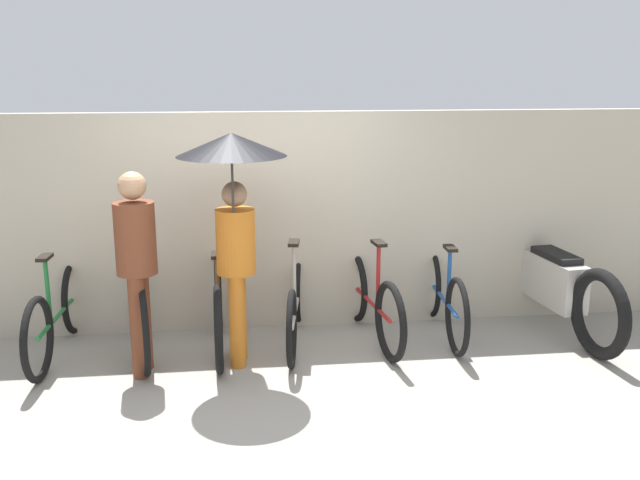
{
  "coord_description": "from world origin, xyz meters",
  "views": [
    {
      "loc": [
        -0.18,
        -4.84,
        2.45
      ],
      "look_at": [
        0.54,
        0.99,
        1.0
      ],
      "focal_mm": 40.0,
      "sensor_mm": 36.0,
      "label": 1
    }
  ],
  "objects_px": {
    "parked_bicycle_0": "(58,314)",
    "parked_bicycle_4": "(371,301)",
    "pedestrian_leading": "(137,258)",
    "motorcycle": "(554,285)",
    "parked_bicycle_3": "(296,304)",
    "parked_bicycle_1": "(139,306)",
    "parked_bicycle_5": "(443,296)",
    "parked_bicycle_2": "(218,306)",
    "pedestrian_center": "(233,193)"
  },
  "relations": [
    {
      "from": "parked_bicycle_0",
      "to": "parked_bicycle_4",
      "type": "height_order",
      "value": "parked_bicycle_4"
    },
    {
      "from": "pedestrian_leading",
      "to": "motorcycle",
      "type": "height_order",
      "value": "pedestrian_leading"
    },
    {
      "from": "parked_bicycle_3",
      "to": "parked_bicycle_0",
      "type": "bearing_deg",
      "value": 99.65
    },
    {
      "from": "parked_bicycle_1",
      "to": "parked_bicycle_0",
      "type": "bearing_deg",
      "value": 82.22
    },
    {
      "from": "parked_bicycle_5",
      "to": "parked_bicycle_4",
      "type": "bearing_deg",
      "value": 96.53
    },
    {
      "from": "parked_bicycle_5",
      "to": "parked_bicycle_1",
      "type": "bearing_deg",
      "value": 93.48
    },
    {
      "from": "parked_bicycle_0",
      "to": "parked_bicycle_1",
      "type": "relative_size",
      "value": 0.96
    },
    {
      "from": "parked_bicycle_0",
      "to": "parked_bicycle_2",
      "type": "bearing_deg",
      "value": -87.2
    },
    {
      "from": "parked_bicycle_0",
      "to": "parked_bicycle_1",
      "type": "bearing_deg",
      "value": -83.93
    },
    {
      "from": "pedestrian_center",
      "to": "parked_bicycle_0",
      "type": "bearing_deg",
      "value": -11.9
    },
    {
      "from": "parked_bicycle_4",
      "to": "pedestrian_center",
      "type": "xyz_separation_m",
      "value": [
        -1.21,
        -0.48,
        1.1
      ]
    },
    {
      "from": "parked_bicycle_3",
      "to": "parked_bicycle_5",
      "type": "relative_size",
      "value": 1.04
    },
    {
      "from": "parked_bicycle_2",
      "to": "pedestrian_leading",
      "type": "distance_m",
      "value": 0.97
    },
    {
      "from": "parked_bicycle_5",
      "to": "motorcycle",
      "type": "distance_m",
      "value": 1.07
    },
    {
      "from": "pedestrian_center",
      "to": "motorcycle",
      "type": "distance_m",
      "value": 3.19
    },
    {
      "from": "parked_bicycle_4",
      "to": "pedestrian_leading",
      "type": "xyz_separation_m",
      "value": [
        -1.99,
        -0.51,
        0.61
      ]
    },
    {
      "from": "parked_bicycle_2",
      "to": "pedestrian_center",
      "type": "xyz_separation_m",
      "value": [
        0.16,
        -0.44,
        1.09
      ]
    },
    {
      "from": "parked_bicycle_1",
      "to": "parked_bicycle_4",
      "type": "bearing_deg",
      "value": -100.65
    },
    {
      "from": "parked_bicycle_3",
      "to": "parked_bicycle_4",
      "type": "height_order",
      "value": "parked_bicycle_3"
    },
    {
      "from": "parked_bicycle_1",
      "to": "parked_bicycle_3",
      "type": "distance_m",
      "value": 1.38
    },
    {
      "from": "parked_bicycle_2",
      "to": "pedestrian_center",
      "type": "distance_m",
      "value": 1.18
    },
    {
      "from": "parked_bicycle_4",
      "to": "pedestrian_center",
      "type": "relative_size",
      "value": 0.88
    },
    {
      "from": "parked_bicycle_0",
      "to": "parked_bicycle_5",
      "type": "height_order",
      "value": "parked_bicycle_5"
    },
    {
      "from": "pedestrian_leading",
      "to": "parked_bicycle_0",
      "type": "bearing_deg",
      "value": -27.73
    },
    {
      "from": "parked_bicycle_2",
      "to": "parked_bicycle_3",
      "type": "bearing_deg",
      "value": -86.78
    },
    {
      "from": "parked_bicycle_1",
      "to": "parked_bicycle_4",
      "type": "xyz_separation_m",
      "value": [
        2.06,
        -0.01,
        -0.03
      ]
    },
    {
      "from": "parked_bicycle_2",
      "to": "parked_bicycle_5",
      "type": "xyz_separation_m",
      "value": [
        2.06,
        0.09,
        -0.02
      ]
    },
    {
      "from": "parked_bicycle_3",
      "to": "pedestrian_leading",
      "type": "bearing_deg",
      "value": 120.63
    },
    {
      "from": "parked_bicycle_1",
      "to": "parked_bicycle_5",
      "type": "distance_m",
      "value": 2.75
    },
    {
      "from": "parked_bicycle_3",
      "to": "parked_bicycle_4",
      "type": "bearing_deg",
      "value": -82.35
    },
    {
      "from": "parked_bicycle_2",
      "to": "parked_bicycle_4",
      "type": "xyz_separation_m",
      "value": [
        1.37,
        0.04,
        -0.02
      ]
    },
    {
      "from": "parked_bicycle_1",
      "to": "parked_bicycle_2",
      "type": "relative_size",
      "value": 1.03
    },
    {
      "from": "motorcycle",
      "to": "parked_bicycle_3",
      "type": "bearing_deg",
      "value": 83.93
    },
    {
      "from": "parked_bicycle_1",
      "to": "pedestrian_center",
      "type": "distance_m",
      "value": 1.45
    },
    {
      "from": "pedestrian_leading",
      "to": "pedestrian_center",
      "type": "relative_size",
      "value": 0.85
    },
    {
      "from": "parked_bicycle_3",
      "to": "pedestrian_leading",
      "type": "height_order",
      "value": "pedestrian_leading"
    },
    {
      "from": "parked_bicycle_2",
      "to": "parked_bicycle_3",
      "type": "distance_m",
      "value": 0.69
    },
    {
      "from": "motorcycle",
      "to": "parked_bicycle_1",
      "type": "bearing_deg",
      "value": 83.72
    },
    {
      "from": "parked_bicycle_5",
      "to": "pedestrian_leading",
      "type": "bearing_deg",
      "value": 104.48
    },
    {
      "from": "parked_bicycle_2",
      "to": "pedestrian_leading",
      "type": "xyz_separation_m",
      "value": [
        -0.61,
        -0.47,
        0.59
      ]
    },
    {
      "from": "parked_bicycle_4",
      "to": "motorcycle",
      "type": "height_order",
      "value": "parked_bicycle_4"
    },
    {
      "from": "pedestrian_leading",
      "to": "motorcycle",
      "type": "bearing_deg",
      "value": -166.59
    },
    {
      "from": "parked_bicycle_5",
      "to": "pedestrian_leading",
      "type": "relative_size",
      "value": 1.02
    },
    {
      "from": "parked_bicycle_3",
      "to": "pedestrian_center",
      "type": "distance_m",
      "value": 1.33
    },
    {
      "from": "parked_bicycle_0",
      "to": "parked_bicycle_2",
      "type": "xyz_separation_m",
      "value": [
        1.38,
        -0.01,
        0.02
      ]
    },
    {
      "from": "pedestrian_leading",
      "to": "parked_bicycle_5",
      "type": "bearing_deg",
      "value": -163.24
    },
    {
      "from": "parked_bicycle_5",
      "to": "parked_bicycle_0",
      "type": "bearing_deg",
      "value": 93.85
    },
    {
      "from": "parked_bicycle_0",
      "to": "motorcycle",
      "type": "distance_m",
      "value": 4.51
    },
    {
      "from": "parked_bicycle_3",
      "to": "motorcycle",
      "type": "distance_m",
      "value": 2.45
    },
    {
      "from": "parked_bicycle_0",
      "to": "parked_bicycle_1",
      "type": "distance_m",
      "value": 0.69
    }
  ]
}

